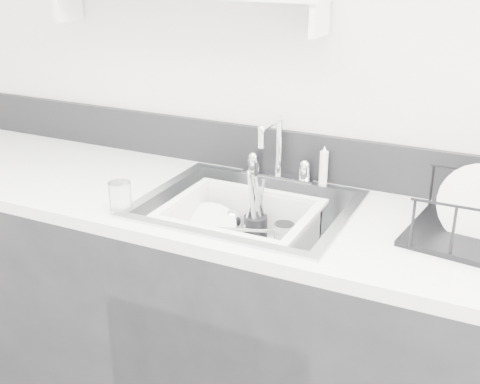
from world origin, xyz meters
The scene contains 12 objects.
counter_run centered at (0.00, 1.19, 0.46)m, with size 3.20×0.62×0.92m.
backsplash centered at (0.00, 1.49, 1.00)m, with size 3.20×0.02×0.16m, color black.
sink centered at (0.00, 1.19, 0.83)m, with size 0.64×0.52×0.20m, color silver, non-canonical shape.
faucet centered at (0.00, 1.44, 0.98)m, with size 0.26×0.18×0.23m.
side_sprayer centered at (0.16, 1.44, 0.99)m, with size 0.03×0.03×0.14m, color white.
wash_tub centered at (-0.01, 1.15, 0.84)m, with size 0.45×0.36×0.17m, color white, non-canonical shape.
plate_stack centered at (-0.14, 1.17, 0.79)m, with size 0.26×0.25×0.10m.
utensil_cup centered at (0.01, 1.24, 0.82)m, with size 0.08×0.08×0.26m.
ladle centered at (-0.03, 1.21, 0.81)m, with size 0.28×0.10×0.08m, color silver, non-canonical shape.
tumbler_in_tub centered at (0.11, 1.23, 0.81)m, with size 0.06×0.06×0.09m, color white.
tumbler_counter centered at (-0.32, 0.98, 0.97)m, with size 0.07×0.07×0.09m, color white.
bowl_small centered at (0.07, 1.10, 0.78)m, with size 0.10×0.10×0.03m, color white.
Camera 1 is at (0.72, -0.36, 1.65)m, focal length 45.00 mm.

